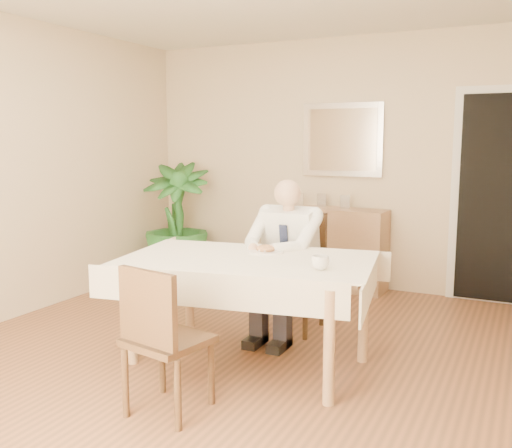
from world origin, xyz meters
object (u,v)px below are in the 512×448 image
at_px(coffee_mug, 320,263).
at_px(potted_palm, 176,221).
at_px(sideboard, 335,248).
at_px(seated_man, 282,251).
at_px(chair_far, 296,263).
at_px(dining_table, 248,270).
at_px(chair_near, 160,333).

relative_size(coffee_mug, potted_palm, 0.09).
bearing_deg(sideboard, seated_man, -83.48).
xyz_separation_m(coffee_mug, sideboard, (-0.66, 2.33, -0.37)).
bearing_deg(chair_far, seated_man, -83.53).
height_order(dining_table, potted_palm, potted_palm).
xyz_separation_m(chair_near, seated_man, (0.09, 1.51, 0.20)).
bearing_deg(seated_man, coffee_mug, -51.46).
height_order(dining_table, sideboard, sideboard).
xyz_separation_m(coffee_mug, potted_palm, (-2.40, 1.97, -0.15)).
distance_m(seated_man, sideboard, 1.65).
bearing_deg(dining_table, seated_man, 80.62).
bearing_deg(sideboard, coffee_mug, -71.00).
height_order(chair_near, sideboard, chair_near).
height_order(chair_far, sideboard, chair_far).
xyz_separation_m(chair_far, seated_man, (0.00, -0.29, 0.15)).
xyz_separation_m(seated_man, sideboard, (-0.09, 1.62, -0.27)).
bearing_deg(sideboard, potted_palm, -164.83).
relative_size(sideboard, potted_palm, 0.81).
bearing_deg(seated_man, chair_far, 90.00).
height_order(sideboard, potted_palm, potted_palm).
height_order(coffee_mug, sideboard, sideboard).
relative_size(chair_near, coffee_mug, 7.89).
height_order(chair_far, seated_man, seated_man).
relative_size(coffee_mug, sideboard, 0.10).
xyz_separation_m(dining_table, seated_man, (-0.00, 0.59, 0.02)).
bearing_deg(dining_table, sideboard, 83.06).
bearing_deg(potted_palm, chair_far, -27.67).
relative_size(dining_table, chair_near, 2.15).
bearing_deg(coffee_mug, chair_far, 119.40).
xyz_separation_m(chair_near, potted_palm, (-1.75, 2.76, 0.16)).
bearing_deg(potted_palm, coffee_mug, -39.34).
bearing_deg(coffee_mug, seated_man, 128.54).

